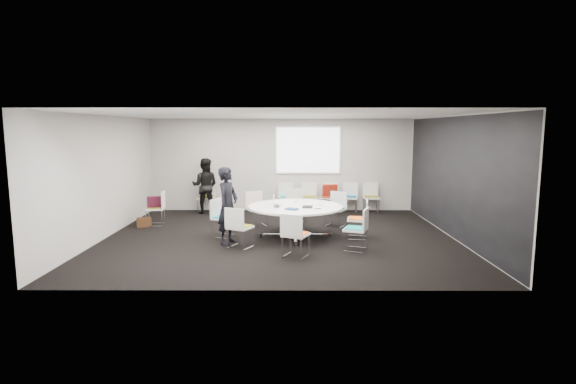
{
  "coord_description": "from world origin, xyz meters",
  "views": [
    {
      "loc": [
        0.24,
        -10.19,
        2.49
      ],
      "look_at": [
        0.2,
        0.4,
        1.0
      ],
      "focal_mm": 28.0,
      "sensor_mm": 36.0,
      "label": 1
    }
  ],
  "objects_px": {
    "chair_person_back": "(207,203)",
    "maroon_bag": "(155,202)",
    "chair_spare_left": "(156,215)",
    "chair_ring_a": "(358,227)",
    "chair_back_b": "(310,203)",
    "chair_ring_d": "(257,215)",
    "chair_back_a": "(287,203)",
    "chair_ring_f": "(240,235)",
    "person_main": "(228,206)",
    "chair_ring_g": "(295,243)",
    "chair_ring_b": "(335,216)",
    "conference_table": "(295,214)",
    "chair_ring_h": "(356,237)",
    "chair_back_d": "(350,203)",
    "chair_back_e": "(371,203)",
    "person_back": "(205,186)",
    "chair_back_c": "(329,203)",
    "chair_ring_e": "(223,225)",
    "chair_ring_c": "(295,212)",
    "brown_bag": "(144,222)",
    "cup": "(296,201)",
    "laptop": "(279,206)"
  },
  "relations": [
    {
      "from": "chair_ring_c",
      "to": "laptop",
      "type": "relative_size",
      "value": 2.63
    },
    {
      "from": "laptop",
      "to": "brown_bag",
      "type": "height_order",
      "value": "laptop"
    },
    {
      "from": "chair_back_d",
      "to": "cup",
      "type": "xyz_separation_m",
      "value": [
        -1.66,
        -2.71,
        0.5
      ]
    },
    {
      "from": "conference_table",
      "to": "chair_back_d",
      "type": "height_order",
      "value": "chair_back_d"
    },
    {
      "from": "chair_back_a",
      "to": "maroon_bag",
      "type": "distance_m",
      "value": 3.9
    },
    {
      "from": "chair_ring_g",
      "to": "brown_bag",
      "type": "xyz_separation_m",
      "value": [
        -3.85,
        2.72,
        -0.16
      ]
    },
    {
      "from": "chair_ring_b",
      "to": "chair_ring_g",
      "type": "height_order",
      "value": "same"
    },
    {
      "from": "chair_ring_d",
      "to": "person_back",
      "type": "distance_m",
      "value": 2.5
    },
    {
      "from": "chair_back_d",
      "to": "chair_spare_left",
      "type": "xyz_separation_m",
      "value": [
        -5.29,
        -1.9,
        0.0
      ]
    },
    {
      "from": "chair_back_a",
      "to": "cup",
      "type": "height_order",
      "value": "chair_back_a"
    },
    {
      "from": "chair_ring_h",
      "to": "chair_person_back",
      "type": "height_order",
      "value": "same"
    },
    {
      "from": "chair_ring_f",
      "to": "chair_back_a",
      "type": "bearing_deg",
      "value": 104.02
    },
    {
      "from": "chair_spare_left",
      "to": "maroon_bag",
      "type": "relative_size",
      "value": 2.2
    },
    {
      "from": "chair_person_back",
      "to": "maroon_bag",
      "type": "xyz_separation_m",
      "value": [
        -0.98,
        -1.9,
        0.34
      ]
    },
    {
      "from": "chair_ring_c",
      "to": "brown_bag",
      "type": "xyz_separation_m",
      "value": [
        -3.89,
        -0.62,
        -0.16
      ]
    },
    {
      "from": "chair_ring_f",
      "to": "person_main",
      "type": "relative_size",
      "value": 0.52
    },
    {
      "from": "chair_ring_e",
      "to": "chair_person_back",
      "type": "xyz_separation_m",
      "value": [
        -0.97,
        3.14,
        0.0
      ]
    },
    {
      "from": "chair_ring_b",
      "to": "chair_ring_g",
      "type": "bearing_deg",
      "value": 99.26
    },
    {
      "from": "chair_back_a",
      "to": "chair_back_b",
      "type": "height_order",
      "value": "same"
    },
    {
      "from": "chair_back_b",
      "to": "maroon_bag",
      "type": "relative_size",
      "value": 2.2
    },
    {
      "from": "chair_ring_f",
      "to": "chair_back_b",
      "type": "xyz_separation_m",
      "value": [
        1.66,
        4.14,
        0.0
      ]
    },
    {
      "from": "chair_ring_a",
      "to": "brown_bag",
      "type": "relative_size",
      "value": 2.44
    },
    {
      "from": "chair_spare_left",
      "to": "person_back",
      "type": "bearing_deg",
      "value": -35.66
    },
    {
      "from": "conference_table",
      "to": "maroon_bag",
      "type": "height_order",
      "value": "maroon_bag"
    },
    {
      "from": "chair_ring_d",
      "to": "cup",
      "type": "bearing_deg",
      "value": 120.33
    },
    {
      "from": "chair_back_d",
      "to": "chair_back_e",
      "type": "bearing_deg",
      "value": -167.94
    },
    {
      "from": "laptop",
      "to": "cup",
      "type": "height_order",
      "value": "cup"
    },
    {
      "from": "chair_person_back",
      "to": "chair_ring_c",
      "type": "bearing_deg",
      "value": 157.4
    },
    {
      "from": "chair_back_d",
      "to": "maroon_bag",
      "type": "height_order",
      "value": "chair_back_d"
    },
    {
      "from": "chair_ring_g",
      "to": "chair_ring_f",
      "type": "bearing_deg",
      "value": 175.32
    },
    {
      "from": "conference_table",
      "to": "chair_ring_a",
      "type": "relative_size",
      "value": 2.47
    },
    {
      "from": "chair_ring_d",
      "to": "chair_person_back",
      "type": "height_order",
      "value": "same"
    },
    {
      "from": "chair_ring_b",
      "to": "chair_back_c",
      "type": "relative_size",
      "value": 1.0
    },
    {
      "from": "conference_table",
      "to": "person_back",
      "type": "xyz_separation_m",
      "value": [
        -2.65,
        2.99,
        0.29
      ]
    },
    {
      "from": "conference_table",
      "to": "chair_ring_h",
      "type": "relative_size",
      "value": 2.47
    },
    {
      "from": "chair_ring_e",
      "to": "chair_back_e",
      "type": "xyz_separation_m",
      "value": [
        4.01,
        3.14,
        0.0
      ]
    },
    {
      "from": "chair_ring_a",
      "to": "chair_back_d",
      "type": "relative_size",
      "value": 1.0
    },
    {
      "from": "conference_table",
      "to": "laptop",
      "type": "bearing_deg",
      "value": -170.17
    },
    {
      "from": "chair_back_e",
      "to": "person_back",
      "type": "distance_m",
      "value": 5.01
    },
    {
      "from": "chair_ring_e",
      "to": "chair_back_b",
      "type": "bearing_deg",
      "value": 167.71
    },
    {
      "from": "chair_ring_a",
      "to": "laptop",
      "type": "bearing_deg",
      "value": 97.91
    },
    {
      "from": "chair_ring_d",
      "to": "chair_back_a",
      "type": "relative_size",
      "value": 1.0
    },
    {
      "from": "chair_ring_g",
      "to": "chair_back_a",
      "type": "distance_m",
      "value": 4.78
    },
    {
      "from": "chair_back_d",
      "to": "laptop",
      "type": "bearing_deg",
      "value": 69.37
    },
    {
      "from": "conference_table",
      "to": "chair_back_d",
      "type": "xyz_separation_m",
      "value": [
        1.68,
        3.15,
        -0.26
      ]
    },
    {
      "from": "chair_ring_b",
      "to": "chair_back_d",
      "type": "bearing_deg",
      "value": -77.39
    },
    {
      "from": "chair_back_c",
      "to": "person_back",
      "type": "relative_size",
      "value": 0.54
    },
    {
      "from": "chair_ring_d",
      "to": "chair_back_a",
      "type": "xyz_separation_m",
      "value": [
        0.77,
        1.93,
        0.0
      ]
    },
    {
      "from": "chair_ring_a",
      "to": "chair_back_b",
      "type": "bearing_deg",
      "value": 26.65
    },
    {
      "from": "chair_spare_left",
      "to": "chair_back_c",
      "type": "bearing_deg",
      "value": -74.76
    }
  ]
}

